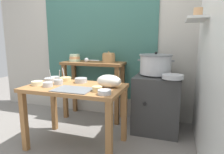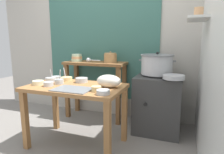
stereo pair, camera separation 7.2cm
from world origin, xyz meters
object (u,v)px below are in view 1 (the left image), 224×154
at_px(prep_table, 76,95).
at_px(clay_pot, 109,58).
at_px(prep_bowl_5, 58,82).
at_px(prep_bowl_4, 49,80).
at_px(steamer_pot, 156,64).
at_px(bowl_stack_enamel, 75,58).
at_px(back_shelf_table, 94,76).
at_px(prep_bowl_2, 81,80).
at_px(ladle, 87,60).
at_px(serving_tray, 73,90).
at_px(prep_bowl_1, 65,79).
at_px(plastic_bag, 109,81).
at_px(stove_block, 157,103).
at_px(prep_bowl_3, 48,84).
at_px(prep_bowl_6, 104,92).
at_px(prep_bowl_0, 37,83).
at_px(prep_bowl_8, 97,89).
at_px(prep_bowl_7, 55,78).

relative_size(prep_table, clay_pot, 5.65).
bearing_deg(prep_bowl_5, prep_table, -5.28).
distance_m(prep_table, prep_bowl_4, 0.43).
distance_m(prep_table, steamer_pot, 1.14).
xyz_separation_m(clay_pot, bowl_stack_enamel, (-0.56, -0.02, -0.02)).
xyz_separation_m(back_shelf_table, prep_bowl_2, (0.13, -0.67, 0.07)).
bearing_deg(back_shelf_table, prep_table, -79.94).
distance_m(bowl_stack_enamel, ladle, 0.24).
xyz_separation_m(serving_tray, prep_bowl_1, (-0.33, 0.40, 0.02)).
relative_size(steamer_pot, clay_pot, 2.48).
height_order(steamer_pot, serving_tray, steamer_pot).
xyz_separation_m(plastic_bag, prep_bowl_1, (-0.65, 0.16, -0.05)).
bearing_deg(serving_tray, ladle, 106.86).
distance_m(stove_block, prep_bowl_3, 1.45).
distance_m(stove_block, ladle, 1.21).
bearing_deg(prep_bowl_6, plastic_bag, 100.80).
relative_size(serving_tray, prep_bowl_4, 2.47).
bearing_deg(back_shelf_table, prep_bowl_0, -106.47).
relative_size(prep_table, prep_bowl_4, 6.80).
xyz_separation_m(back_shelf_table, prep_bowl_4, (-0.25, -0.78, 0.07)).
distance_m(bowl_stack_enamel, prep_bowl_8, 1.28).
bearing_deg(prep_bowl_6, prep_bowl_4, 160.00).
relative_size(back_shelf_table, plastic_bag, 3.47).
height_order(prep_bowl_0, prep_bowl_5, prep_bowl_5).
bearing_deg(prep_bowl_5, steamer_pot, 34.97).
bearing_deg(prep_bowl_6, prep_bowl_5, 159.61).
xyz_separation_m(back_shelf_table, stove_block, (1.00, -0.13, -0.30)).
relative_size(stove_block, prep_bowl_8, 7.69).
bearing_deg(prep_bowl_5, prep_bowl_6, -20.39).
relative_size(prep_table, steamer_pot, 2.28).
distance_m(prep_table, plastic_bag, 0.43).
relative_size(bowl_stack_enamel, prep_bowl_7, 1.39).
bearing_deg(prep_bowl_5, prep_bowl_1, 99.18).
height_order(prep_bowl_1, prep_bowl_2, prep_bowl_1).
bearing_deg(prep_bowl_6, prep_bowl_7, 151.72).
height_order(clay_pot, prep_bowl_4, clay_pot).
distance_m(ladle, prep_bowl_5, 0.79).
distance_m(steamer_pot, prep_bowl_7, 1.35).
height_order(bowl_stack_enamel, serving_tray, bowl_stack_enamel).
relative_size(prep_bowl_6, prep_bowl_8, 1.29).
relative_size(clay_pot, serving_tray, 0.49).
bearing_deg(prep_bowl_2, plastic_bag, -17.62).
relative_size(prep_table, prep_bowl_2, 7.35).
xyz_separation_m(prep_bowl_1, prep_bowl_2, (0.24, -0.03, 0.01)).
bearing_deg(bowl_stack_enamel, stove_block, -4.77).
xyz_separation_m(prep_table, prep_bowl_5, (-0.23, 0.02, 0.14)).
xyz_separation_m(plastic_bag, prep_bowl_4, (-0.78, 0.01, -0.04)).
height_order(back_shelf_table, prep_bowl_6, back_shelf_table).
relative_size(stove_block, prep_bowl_7, 6.18).
distance_m(prep_bowl_0, prep_bowl_4, 0.18).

